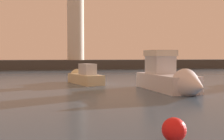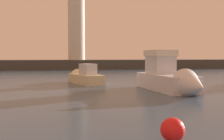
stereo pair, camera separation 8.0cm
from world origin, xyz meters
name	(u,v)px [view 2 (the right image)]	position (x,y,z in m)	size (l,w,h in m)	color
ground_plane	(97,81)	(0.00, 26.44, 0.00)	(220.00, 220.00, 0.00)	#384C60
breakwater	(79,64)	(0.00, 52.88, 0.90)	(84.15, 5.28, 1.79)	#423F3D
lighthouse	(76,21)	(-0.53, 52.88, 9.38)	(3.26, 3.26, 16.01)	silver
motorboat_0	(172,79)	(4.26, 17.36, 0.94)	(3.11, 7.89, 3.47)	silver
motorboat_2	(82,77)	(-1.64, 24.78, 0.59)	(3.43, 6.09, 2.20)	beige
mooring_buoy	(173,130)	(-0.40, 6.35, 0.37)	(0.74, 0.74, 0.74)	red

